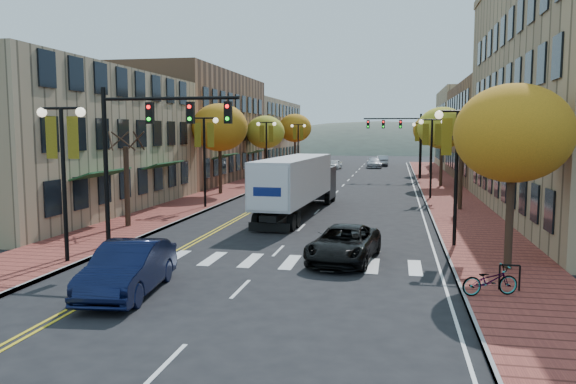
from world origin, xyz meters
The scene contains 32 objects.
ground centered at (0.00, 0.00, 0.00)m, with size 200.00×200.00×0.00m, color black.
sidewalk_left centered at (-9.00, 32.50, 0.07)m, with size 4.00×85.00×0.15m, color brown.
sidewalk_right centered at (9.00, 32.50, 0.07)m, with size 4.00×85.00×0.15m, color brown.
building_left_near centered at (-17.00, 13.00, 4.50)m, with size 12.00×22.00×9.00m, color #9E8966.
building_left_mid centered at (-17.00, 36.00, 5.50)m, with size 12.00×24.00×11.00m, color brown.
building_left_far centered at (-17.00, 61.00, 4.75)m, with size 12.00×26.00×9.50m, color #9E8966.
building_right_mid centered at (18.50, 42.00, 5.00)m, with size 15.00×24.00×10.00m, color brown.
building_right_far centered at (18.50, 64.00, 5.50)m, with size 15.00×20.00×11.00m, color #9E8966.
tree_left_a centered at (-9.00, 8.00, 2.25)m, with size 0.28×0.28×4.20m.
tree_left_b centered at (-9.00, 24.00, 5.45)m, with size 4.48×4.48×7.21m.
tree_left_c centered at (-9.00, 40.00, 5.05)m, with size 4.16×4.16×6.69m.
tree_left_d centered at (-9.00, 58.00, 5.60)m, with size 4.61×4.61×7.42m.
tree_right_a centered at (9.00, 2.00, 5.05)m, with size 4.16×4.16×6.69m.
tree_right_b centered at (9.00, 18.00, 2.25)m, with size 0.28×0.28×4.20m.
tree_right_c centered at (9.00, 34.00, 5.45)m, with size 4.48×4.48×7.21m.
tree_right_d centered at (9.00, 50.00, 5.29)m, with size 4.35×4.35×7.00m.
lamp_left_a centered at (-7.50, 0.00, 4.29)m, with size 1.96×0.36×6.05m.
lamp_left_b centered at (-7.50, 16.00, 4.29)m, with size 1.96×0.36×6.05m.
lamp_left_c centered at (-7.50, 34.00, 4.29)m, with size 1.96×0.36×6.05m.
lamp_left_d centered at (-7.50, 52.00, 4.29)m, with size 1.96×0.36×6.05m.
lamp_right_a centered at (7.50, 6.00, 4.29)m, with size 1.96×0.36×6.05m.
lamp_right_b centered at (7.50, 24.00, 4.29)m, with size 1.96×0.36×6.05m.
lamp_right_c centered at (7.50, 42.00, 4.29)m, with size 1.96×0.36×6.05m.
traffic_mast_near centered at (-5.48, 3.00, 4.92)m, with size 6.10×0.35×7.00m.
traffic_mast_far centered at (5.48, 42.00, 4.92)m, with size 6.10×0.34×7.00m.
semi_truck centered at (-0.95, 14.67, 2.10)m, with size 3.07×14.47×3.59m.
navy_sedan centered at (-3.34, -3.17, 0.82)m, with size 1.73×4.97×1.64m, color black.
black_suv centered at (2.96, 2.61, 0.70)m, with size 2.33×5.05×1.40m, color black.
car_far_white centered at (-3.33, 56.85, 0.66)m, with size 1.57×3.90×1.33m, color silver.
car_far_silver centered at (1.86, 60.78, 0.73)m, with size 2.03×5.00×1.45m, color #B2B1BA.
car_far_oncoming centered at (2.96, 65.90, 0.78)m, with size 1.64×4.71×1.55m, color #B5B6BD.
bicycle centered at (7.80, -1.70, 0.62)m, with size 0.62×1.77×0.93m, color gray.
Camera 1 is at (4.91, -19.27, 5.13)m, focal length 35.00 mm.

